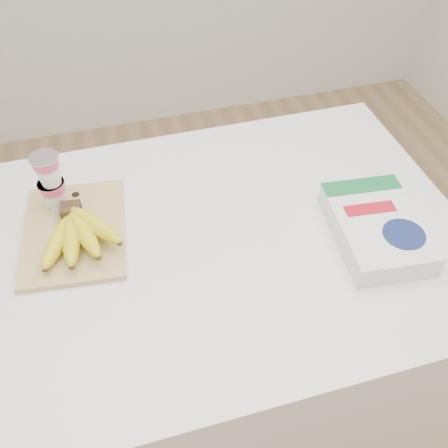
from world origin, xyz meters
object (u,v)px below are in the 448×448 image
(bananas, at_px, (77,233))
(yogurt_stack, at_px, (51,181))
(cutting_board, at_px, (74,232))
(table, at_px, (205,345))
(cereal_box, at_px, (377,228))

(bananas, distance_m, yogurt_stack, 0.15)
(bananas, xyz_separation_m, yogurt_stack, (-0.04, 0.14, 0.06))
(cutting_board, xyz_separation_m, yogurt_stack, (-0.03, 0.09, 0.10))
(table, height_order, yogurt_stack, yogurt_stack)
(cutting_board, distance_m, cereal_box, 0.74)
(cereal_box, bearing_deg, cutting_board, 169.26)
(bananas, relative_size, cereal_box, 0.69)
(cutting_board, bearing_deg, cereal_box, -10.12)
(cutting_board, distance_m, bananas, 0.06)
(table, xyz_separation_m, cereal_box, (0.42, -0.10, 0.53))
(yogurt_stack, bearing_deg, cutting_board, -72.05)
(table, distance_m, cutting_board, 0.59)
(cutting_board, relative_size, yogurt_stack, 2.06)
(cereal_box, bearing_deg, yogurt_stack, 163.50)
(cereal_box, bearing_deg, bananas, 172.33)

